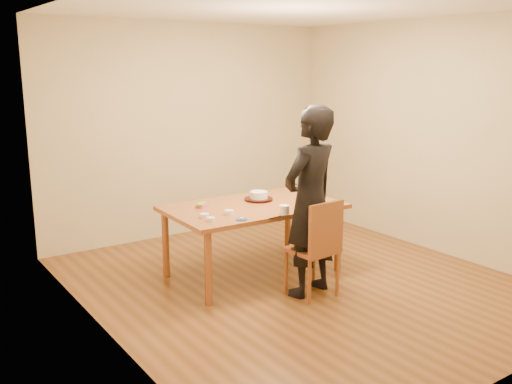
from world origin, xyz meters
TOP-DOWN VIEW (x-y plane):
  - room_shell at (0.00, 0.34)m, footprint 4.00×4.50m
  - dining_table at (-0.23, 0.48)m, footprint 1.81×1.11m
  - dining_chair at (-0.08, -0.30)m, footprint 0.44×0.44m
  - cake_plate at (-0.06, 0.62)m, footprint 0.31×0.31m
  - cake at (-0.06, 0.62)m, footprint 0.19×0.19m
  - frosting_dome at (-0.06, 0.62)m, footprint 0.19×0.19m
  - frosting_tub at (-0.18, 0.00)m, footprint 0.10×0.10m
  - frosting_lid at (-0.64, 0.06)m, footprint 0.11×0.11m
  - frosting_dollop at (-0.64, 0.06)m, footprint 0.04×0.04m
  - ramekin_green at (-0.91, 0.18)m, footprint 0.08×0.08m
  - ramekin_yellow at (-0.64, 0.29)m, footprint 0.09×0.09m
  - ramekin_multi at (-0.89, 0.33)m, footprint 0.09×0.09m
  - candy_box_pink at (-0.71, 0.70)m, footprint 0.15×0.13m
  - candy_box_green at (-0.71, 0.71)m, footprint 0.15×0.14m
  - spatula at (-0.34, -0.06)m, footprint 0.15×0.03m
  - person at (-0.08, -0.25)m, footprint 0.74×0.57m

SIDE VIEW (x-z plane):
  - dining_chair at x=-0.08m, z-range 0.43..0.47m
  - dining_table at x=-0.23m, z-range 0.71..0.75m
  - spatula at x=-0.34m, z-range 0.75..0.76m
  - frosting_lid at x=-0.64m, z-range 0.75..0.76m
  - candy_box_pink at x=-0.71m, z-range 0.75..0.77m
  - cake_plate at x=-0.06m, z-range 0.75..0.78m
  - frosting_dollop at x=-0.64m, z-range 0.76..0.78m
  - ramekin_green at x=-0.91m, z-range 0.75..0.79m
  - ramekin_multi at x=-0.89m, z-range 0.75..0.79m
  - ramekin_yellow at x=-0.64m, z-range 0.75..0.80m
  - candy_box_green at x=-0.71m, z-range 0.77..0.79m
  - frosting_tub at x=-0.18m, z-range 0.75..0.84m
  - cake at x=-0.06m, z-range 0.78..0.84m
  - frosting_dome at x=-0.06m, z-range 0.84..0.86m
  - person at x=-0.08m, z-range 0.00..1.82m
  - room_shell at x=0.00m, z-range 0.00..2.70m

